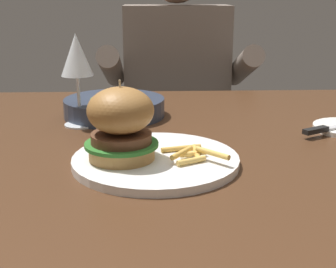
{
  "coord_description": "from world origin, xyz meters",
  "views": [
    {
      "loc": [
        -0.01,
        -0.87,
        1.02
      ],
      "look_at": [
        0.02,
        -0.1,
        0.78
      ],
      "focal_mm": 50.0,
      "sensor_mm": 36.0,
      "label": 1
    }
  ],
  "objects_px": {
    "main_plate": "(157,160)",
    "soup_bowl": "(114,106)",
    "wine_glass": "(77,58)",
    "burger_sandwich": "(121,124)",
    "table_knife": "(332,127)",
    "diner_person": "(176,123)"
  },
  "relations": [
    {
      "from": "burger_sandwich",
      "to": "table_knife",
      "type": "distance_m",
      "value": 0.46
    },
    {
      "from": "burger_sandwich",
      "to": "soup_bowl",
      "type": "height_order",
      "value": "burger_sandwich"
    },
    {
      "from": "wine_glass",
      "to": "soup_bowl",
      "type": "distance_m",
      "value": 0.16
    },
    {
      "from": "wine_glass",
      "to": "table_knife",
      "type": "height_order",
      "value": "wine_glass"
    },
    {
      "from": "main_plate",
      "to": "soup_bowl",
      "type": "height_order",
      "value": "soup_bowl"
    },
    {
      "from": "burger_sandwich",
      "to": "diner_person",
      "type": "distance_m",
      "value": 0.95
    },
    {
      "from": "main_plate",
      "to": "diner_person",
      "type": "bearing_deg",
      "value": 84.59
    },
    {
      "from": "burger_sandwich",
      "to": "soup_bowl",
      "type": "distance_m",
      "value": 0.34
    },
    {
      "from": "wine_glass",
      "to": "burger_sandwich",
      "type": "bearing_deg",
      "value": -67.68
    },
    {
      "from": "main_plate",
      "to": "diner_person",
      "type": "distance_m",
      "value": 0.92
    },
    {
      "from": "table_knife",
      "to": "diner_person",
      "type": "relative_size",
      "value": 0.15
    },
    {
      "from": "wine_glass",
      "to": "table_knife",
      "type": "relative_size",
      "value": 1.11
    },
    {
      "from": "burger_sandwich",
      "to": "wine_glass",
      "type": "relative_size",
      "value": 0.66
    },
    {
      "from": "burger_sandwich",
      "to": "diner_person",
      "type": "relative_size",
      "value": 0.11
    },
    {
      "from": "burger_sandwich",
      "to": "wine_glass",
      "type": "xyz_separation_m",
      "value": [
        -0.11,
        0.26,
        0.07
      ]
    },
    {
      "from": "soup_bowl",
      "to": "diner_person",
      "type": "xyz_separation_m",
      "value": [
        0.18,
        0.57,
        -0.2
      ]
    },
    {
      "from": "main_plate",
      "to": "table_knife",
      "type": "xyz_separation_m",
      "value": [
        0.36,
        0.16,
        0.01
      ]
    },
    {
      "from": "main_plate",
      "to": "wine_glass",
      "type": "bearing_deg",
      "value": 123.46
    },
    {
      "from": "main_plate",
      "to": "burger_sandwich",
      "type": "xyz_separation_m",
      "value": [
        -0.06,
        -0.01,
        0.07
      ]
    },
    {
      "from": "main_plate",
      "to": "soup_bowl",
      "type": "bearing_deg",
      "value": 106.0
    },
    {
      "from": "burger_sandwich",
      "to": "table_knife",
      "type": "xyz_separation_m",
      "value": [
        0.42,
        0.17,
        -0.06
      ]
    },
    {
      "from": "table_knife",
      "to": "diner_person",
      "type": "bearing_deg",
      "value": 110.91
    }
  ]
}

